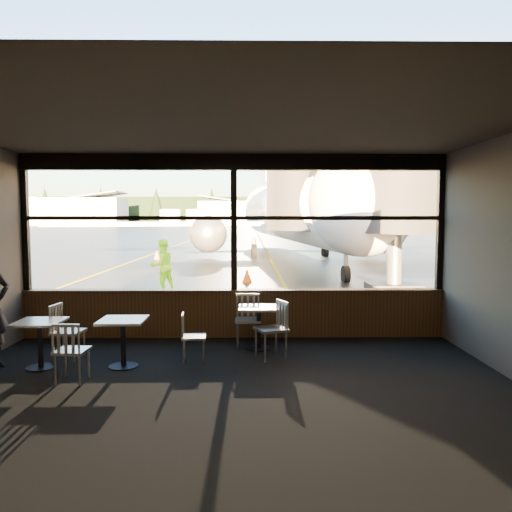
{
  "coord_description": "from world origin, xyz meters",
  "views": [
    {
      "loc": [
        0.29,
        -9.51,
        2.28
      ],
      "look_at": [
        0.43,
        1.0,
        1.5
      ],
      "focal_mm": 35.0,
      "sensor_mm": 36.0,
      "label": 1
    }
  ],
  "objects_px": {
    "airliner": "(293,168)",
    "cafe_table_mid": "(123,343)",
    "cone_nose": "(247,276)",
    "jet_bridge": "(359,212)",
    "chair_near_e": "(271,330)",
    "ground_crew": "(162,266)",
    "chair_near_w": "(194,337)",
    "chair_near_n": "(248,321)",
    "cafe_table_near": "(259,328)",
    "cafe_table_left": "(40,345)",
    "cone_wing": "(157,255)",
    "chair_mid_s": "(72,351)",
    "chair_mid_w": "(68,332)"
  },
  "relations": [
    {
      "from": "airliner",
      "to": "chair_mid_w",
      "type": "xyz_separation_m",
      "value": [
        -5.46,
        -21.43,
        -4.77
      ]
    },
    {
      "from": "cone_wing",
      "to": "chair_mid_w",
      "type": "bearing_deg",
      "value": -83.42
    },
    {
      "from": "jet_bridge",
      "to": "cafe_table_near",
      "type": "bearing_deg",
      "value": -116.17
    },
    {
      "from": "jet_bridge",
      "to": "chair_near_e",
      "type": "relative_size",
      "value": 12.02
    },
    {
      "from": "airliner",
      "to": "cafe_table_near",
      "type": "xyz_separation_m",
      "value": [
        -2.39,
        -20.75,
        -4.86
      ]
    },
    {
      "from": "ground_crew",
      "to": "chair_near_n",
      "type": "bearing_deg",
      "value": 72.77
    },
    {
      "from": "cafe_table_near",
      "to": "cone_nose",
      "type": "height_order",
      "value": "cafe_table_near"
    },
    {
      "from": "chair_near_n",
      "to": "chair_mid_w",
      "type": "relative_size",
      "value": 1.02
    },
    {
      "from": "cafe_table_left",
      "to": "chair_near_w",
      "type": "relative_size",
      "value": 0.93
    },
    {
      "from": "airliner",
      "to": "cafe_table_mid",
      "type": "xyz_separation_m",
      "value": [
        -4.49,
        -21.8,
        -4.86
      ]
    },
    {
      "from": "cone_wing",
      "to": "jet_bridge",
      "type": "bearing_deg",
      "value": -57.19
    },
    {
      "from": "chair_mid_s",
      "to": "cafe_table_mid",
      "type": "bearing_deg",
      "value": 55.27
    },
    {
      "from": "cafe_table_mid",
      "to": "cafe_table_near",
      "type": "bearing_deg",
      "value": 26.57
    },
    {
      "from": "cafe_table_left",
      "to": "cone_wing",
      "type": "height_order",
      "value": "cafe_table_left"
    },
    {
      "from": "chair_mid_s",
      "to": "chair_mid_w",
      "type": "relative_size",
      "value": 0.94
    },
    {
      "from": "ground_crew",
      "to": "cone_wing",
      "type": "height_order",
      "value": "ground_crew"
    },
    {
      "from": "chair_mid_s",
      "to": "cone_nose",
      "type": "xyz_separation_m",
      "value": [
        2.39,
        10.85,
        -0.18
      ]
    },
    {
      "from": "cafe_table_near",
      "to": "cone_nose",
      "type": "relative_size",
      "value": 1.48
    },
    {
      "from": "chair_near_n",
      "to": "chair_near_w",
      "type": "bearing_deg",
      "value": 47.74
    },
    {
      "from": "chair_near_e",
      "to": "ground_crew",
      "type": "xyz_separation_m",
      "value": [
        -3.06,
        7.42,
        0.35
      ]
    },
    {
      "from": "chair_near_n",
      "to": "chair_mid_w",
      "type": "bearing_deg",
      "value": 16.7
    },
    {
      "from": "chair_near_w",
      "to": "cone_nose",
      "type": "bearing_deg",
      "value": 170.63
    },
    {
      "from": "airliner",
      "to": "chair_near_n",
      "type": "bearing_deg",
      "value": -101.92
    },
    {
      "from": "jet_bridge",
      "to": "chair_near_e",
      "type": "distance_m",
      "value": 7.86
    },
    {
      "from": "chair_near_n",
      "to": "chair_near_e",
      "type": "bearing_deg",
      "value": 116.57
    },
    {
      "from": "ground_crew",
      "to": "chair_near_w",
      "type": "bearing_deg",
      "value": 64.32
    },
    {
      "from": "cafe_table_left",
      "to": "chair_near_n",
      "type": "distance_m",
      "value": 3.41
    },
    {
      "from": "chair_near_w",
      "to": "chair_near_e",
      "type": "bearing_deg",
      "value": 93.27
    },
    {
      "from": "jet_bridge",
      "to": "chair_near_n",
      "type": "relative_size",
      "value": 12.21
    },
    {
      "from": "chair_near_n",
      "to": "chair_mid_s",
      "type": "xyz_separation_m",
      "value": [
        -2.45,
        -1.91,
        -0.03
      ]
    },
    {
      "from": "chair_near_n",
      "to": "cone_nose",
      "type": "bearing_deg",
      "value": -89.34
    },
    {
      "from": "cafe_table_near",
      "to": "chair_near_w",
      "type": "relative_size",
      "value": 0.95
    },
    {
      "from": "jet_bridge",
      "to": "chair_mid_w",
      "type": "height_order",
      "value": "jet_bridge"
    },
    {
      "from": "cafe_table_left",
      "to": "chair_near_w",
      "type": "bearing_deg",
      "value": 8.2
    },
    {
      "from": "cafe_table_near",
      "to": "airliner",
      "type": "bearing_deg",
      "value": 83.43
    },
    {
      "from": "cafe_table_mid",
      "to": "chair_near_n",
      "type": "distance_m",
      "value": 2.27
    },
    {
      "from": "airliner",
      "to": "cone_nose",
      "type": "distance_m",
      "value": 12.93
    },
    {
      "from": "chair_mid_w",
      "to": "chair_near_n",
      "type": "bearing_deg",
      "value": 113.51
    },
    {
      "from": "cafe_table_near",
      "to": "chair_near_n",
      "type": "xyz_separation_m",
      "value": [
        -0.19,
        0.17,
        0.09
      ]
    },
    {
      "from": "airliner",
      "to": "ground_crew",
      "type": "xyz_separation_m",
      "value": [
        -5.26,
        -13.92,
        -4.41
      ]
    },
    {
      "from": "cafe_table_mid",
      "to": "ground_crew",
      "type": "height_order",
      "value": "ground_crew"
    },
    {
      "from": "airliner",
      "to": "jet_bridge",
      "type": "relative_size",
      "value": 2.99
    },
    {
      "from": "cafe_table_left",
      "to": "cone_nose",
      "type": "bearing_deg",
      "value": 73.09
    },
    {
      "from": "airliner",
      "to": "chair_near_n",
      "type": "distance_m",
      "value": 21.28
    },
    {
      "from": "chair_near_e",
      "to": "chair_mid_w",
      "type": "distance_m",
      "value": 3.26
    },
    {
      "from": "jet_bridge",
      "to": "cafe_table_near",
      "type": "xyz_separation_m",
      "value": [
        -3.15,
        -6.4,
        -2.13
      ]
    },
    {
      "from": "cafe_table_left",
      "to": "cafe_table_near",
      "type": "bearing_deg",
      "value": 18.15
    },
    {
      "from": "cafe_table_near",
      "to": "cone_wing",
      "type": "bearing_deg",
      "value": 105.39
    },
    {
      "from": "jet_bridge",
      "to": "cone_wing",
      "type": "distance_m",
      "value": 15.97
    },
    {
      "from": "chair_near_w",
      "to": "jet_bridge",
      "type": "bearing_deg",
      "value": 144.95
    }
  ]
}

